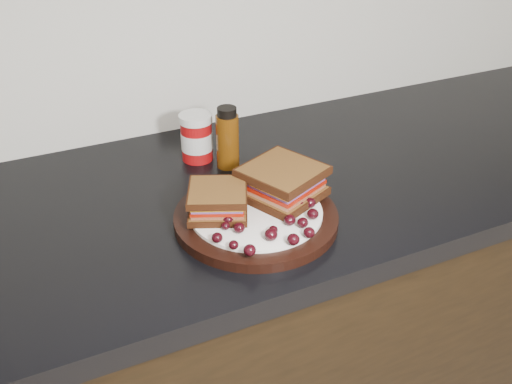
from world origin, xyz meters
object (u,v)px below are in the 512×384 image
Objects in this scene: sandwich_left at (218,201)px; plate at (256,217)px; oil_bottle at (228,138)px; condiment_jar at (197,137)px.

plate is at bearing 3.08° from sandwich_left.
oil_bottle is at bearing 86.52° from sandwich_left.
condiment_jar is at bearing 102.10° from sandwich_left.
sandwich_left is 0.24m from condiment_jar.
sandwich_left is 0.99× the size of condiment_jar.
oil_bottle reaches higher than plate.
plate is 0.07m from sandwich_left.
plate is 0.26m from condiment_jar.
plate is at bearing -87.54° from condiment_jar.
oil_bottle is (0.09, 0.18, 0.02)m from sandwich_left.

